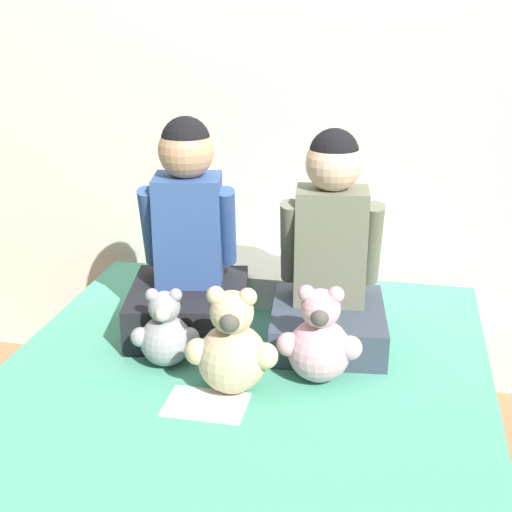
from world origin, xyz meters
TOP-DOWN VIEW (x-y plane):
  - wall_behind_bed at (0.00, 1.03)m, footprint 8.00×0.06m
  - bed at (0.00, 0.00)m, footprint 1.39×1.91m
  - child_on_left at (-0.23, 0.45)m, footprint 0.43×0.45m
  - child_on_right at (0.21, 0.46)m, footprint 0.37×0.41m
  - teddy_bear_held_by_left_child at (-0.22, 0.19)m, footprint 0.19×0.15m
  - teddy_bear_held_by_right_child at (0.21, 0.19)m, footprint 0.23×0.17m
  - teddy_bear_between_children at (-0.01, 0.09)m, footprint 0.25×0.19m
  - pillow_at_headboard at (0.00, 0.77)m, footprint 0.49×0.32m
  - sign_card at (-0.06, 0.00)m, footprint 0.21×0.15m

SIDE VIEW (x-z plane):
  - bed at x=0.00m, z-range 0.00..0.45m
  - sign_card at x=-0.06m, z-range 0.45..0.45m
  - pillow_at_headboard at x=0.00m, z-range 0.45..0.56m
  - teddy_bear_held_by_left_child at x=-0.22m, z-range 0.43..0.66m
  - teddy_bear_held_by_right_child at x=0.21m, z-range 0.43..0.70m
  - teddy_bear_between_children at x=-0.01m, z-range 0.42..0.72m
  - child_on_left at x=-0.23m, z-range 0.36..1.03m
  - child_on_right at x=0.21m, z-range 0.38..1.02m
  - wall_behind_bed at x=0.00m, z-range 0.00..2.50m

